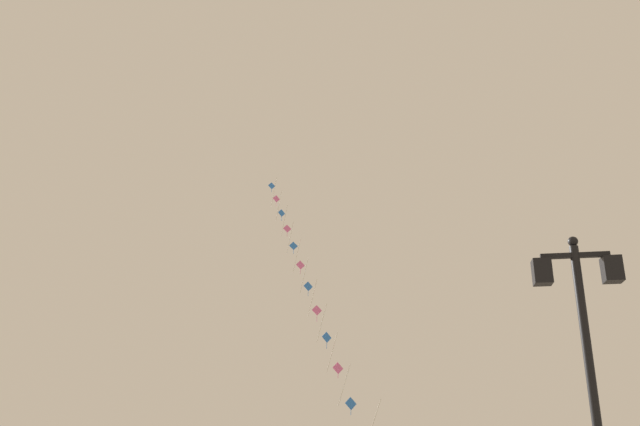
{
  "coord_description": "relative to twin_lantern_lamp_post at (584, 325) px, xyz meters",
  "views": [
    {
      "loc": [
        -0.86,
        -1.23,
        1.44
      ],
      "look_at": [
        -3.5,
        15.71,
        7.5
      ],
      "focal_mm": 37.4,
      "sensor_mm": 36.0,
      "label": 1
    }
  ],
  "objects": [
    {
      "name": "kite_train",
      "position": [
        -7.55,
        17.94,
        5.41
      ],
      "size": [
        7.29,
        15.0,
        16.22
      ],
      "color": "brown",
      "rests_on": "ground_plane"
    },
    {
      "name": "twin_lantern_lamp_post",
      "position": [
        0.0,
        0.0,
        0.0
      ],
      "size": [
        1.33,
        0.28,
        4.62
      ],
      "color": "black",
      "rests_on": "ground_plane"
    }
  ]
}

